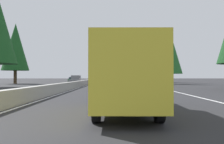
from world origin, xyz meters
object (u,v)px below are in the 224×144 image
at_px(box_truck_far_left, 129,77).
at_px(sedan_distant_b, 125,79).
at_px(pickup_mid_left, 114,81).
at_px(box_truck_near_center, 124,76).
at_px(conifer_right_mid, 157,52).
at_px(minivan_distant_a, 135,80).
at_px(conifer_left_near, 15,47).
at_px(conifer_right_near, 172,55).
at_px(oncoming_far, 72,80).
at_px(sedan_far_right, 115,80).
at_px(bus_mid_right, 122,76).
at_px(oncoming_near, 76,80).
at_px(sign_gantry_overhead, 117,61).
at_px(sedan_mid_center, 121,79).

bearing_deg(box_truck_far_left, sedan_distant_b, -0.47).
bearing_deg(pickup_mid_left, box_truck_far_left, -10.81).
bearing_deg(box_truck_near_center, conifer_right_mid, -12.52).
xyz_separation_m(minivan_distant_a, conifer_left_near, (10.82, 25.54, 7.25)).
relative_size(conifer_right_near, conifer_right_mid, 0.72).
relative_size(box_truck_near_center, minivan_distant_a, 1.70).
bearing_deg(conifer_left_near, oncoming_far, -37.40).
xyz_separation_m(box_truck_far_left, conifer_right_mid, (7.22, -8.24, 6.78)).
xyz_separation_m(sedan_far_right, pickup_mid_left, (-22.17, 0.44, 0.23)).
relative_size(minivan_distant_a, sedan_distant_b, 1.14).
bearing_deg(minivan_distant_a, pickup_mid_left, 139.65).
bearing_deg(minivan_distant_a, sedan_far_right, 10.27).
bearing_deg(box_truck_far_left, bus_mid_right, 0.04).
relative_size(box_truck_near_center, oncoming_near, 1.52).
relative_size(pickup_mid_left, sedan_distant_b, 1.27).
bearing_deg(minivan_distant_a, sign_gantry_overhead, 12.92).
height_order(sedan_mid_center, bus_mid_right, bus_mid_right).
relative_size(sedan_mid_center, box_truck_far_left, 0.52).
relative_size(sign_gantry_overhead, minivan_distant_a, 2.54).
height_order(pickup_mid_left, oncoming_far, pickup_mid_left).
xyz_separation_m(sedan_far_right, conifer_right_mid, (4.43, -11.49, 7.71)).
distance_m(sedan_distant_b, conifer_right_near, 30.02).
height_order(sedan_distant_b, conifer_right_near, conifer_right_near).
bearing_deg(box_truck_far_left, conifer_right_near, -130.96).
bearing_deg(sedan_far_right, bus_mid_right, -4.80).
distance_m(box_truck_far_left, conifer_left_near, 26.73).
bearing_deg(sedan_distant_b, oncoming_near, 155.33).
bearing_deg(sedan_mid_center, oncoming_far, 162.89).
distance_m(minivan_distant_a, sedan_far_right, 18.13).
bearing_deg(oncoming_far, box_truck_far_left, 58.53).
bearing_deg(conifer_left_near, conifer_right_near, -95.23).
xyz_separation_m(bus_mid_right, box_truck_far_left, (-41.18, -0.03, -0.11)).
height_order(sedan_mid_center, sedan_distant_b, same).
bearing_deg(oncoming_far, pickup_mid_left, 21.87).
distance_m(sign_gantry_overhead, oncoming_near, 10.34).
bearing_deg(conifer_right_near, oncoming_far, 54.87).
xyz_separation_m(pickup_mid_left, conifer_right_mid, (26.59, -11.93, 7.48)).
xyz_separation_m(sedan_distant_b, oncoming_far, (-11.70, 15.38, 0.00)).
distance_m(box_truck_near_center, pickup_mid_left, 25.44).
distance_m(sedan_mid_center, conifer_right_mid, 53.46).
bearing_deg(box_truck_far_left, pickup_mid_left, 169.19).
xyz_separation_m(box_truck_near_center, oncoming_near, (39.44, 8.63, -0.70)).
xyz_separation_m(sedan_mid_center, conifer_right_near, (-66.86, -8.21, 5.38)).
distance_m(minivan_distant_a, pickup_mid_left, 5.67).
relative_size(pickup_mid_left, oncoming_far, 1.27).
distance_m(sign_gantry_overhead, oncoming_far, 17.88).
distance_m(bus_mid_right, conifer_right_mid, 35.59).
bearing_deg(sign_gantry_overhead, sedan_mid_center, -2.82).
bearing_deg(box_truck_near_center, pickup_mid_left, 0.85).
distance_m(box_truck_near_center, minivan_distant_a, 29.94).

